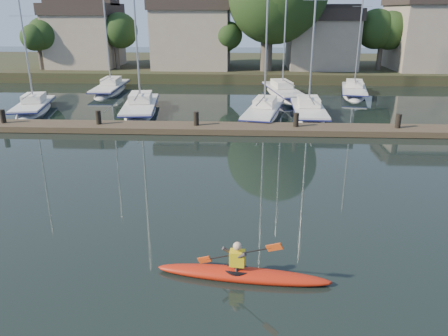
{
  "coord_description": "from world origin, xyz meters",
  "views": [
    {
      "loc": [
        0.0,
        -11.67,
        6.89
      ],
      "look_at": [
        -0.81,
        4.12,
        1.2
      ],
      "focal_mm": 35.0,
      "sensor_mm": 36.0,
      "label": 1
    }
  ],
  "objects_px": {
    "sailboat_5": "(111,94)",
    "sailboat_7": "(353,97)",
    "sailboat_0": "(35,113)",
    "dock": "(246,129)",
    "sailboat_2": "(263,118)",
    "sailboat_1": "(141,115)",
    "sailboat_6": "(283,97)",
    "sailboat_3": "(308,119)",
    "kayak": "(242,272)"
  },
  "relations": [
    {
      "from": "kayak",
      "to": "sailboat_1",
      "type": "height_order",
      "value": "sailboat_1"
    },
    {
      "from": "sailboat_0",
      "to": "sailboat_3",
      "type": "bearing_deg",
      "value": -13.63
    },
    {
      "from": "sailboat_1",
      "to": "sailboat_5",
      "type": "xyz_separation_m",
      "value": [
        -4.72,
        8.35,
        0.02
      ]
    },
    {
      "from": "sailboat_5",
      "to": "sailboat_2",
      "type": "bearing_deg",
      "value": -36.11
    },
    {
      "from": "sailboat_6",
      "to": "kayak",
      "type": "bearing_deg",
      "value": -107.15
    },
    {
      "from": "sailboat_1",
      "to": "sailboat_2",
      "type": "height_order",
      "value": "sailboat_1"
    },
    {
      "from": "sailboat_2",
      "to": "sailboat_6",
      "type": "bearing_deg",
      "value": 87.73
    },
    {
      "from": "kayak",
      "to": "sailboat_5",
      "type": "height_order",
      "value": "sailboat_5"
    },
    {
      "from": "sailboat_1",
      "to": "kayak",
      "type": "bearing_deg",
      "value": -77.32
    },
    {
      "from": "sailboat_0",
      "to": "sailboat_7",
      "type": "xyz_separation_m",
      "value": [
        24.99,
        7.99,
        0.0
      ]
    },
    {
      "from": "sailboat_6",
      "to": "sailboat_7",
      "type": "relative_size",
      "value": 1.23
    },
    {
      "from": "kayak",
      "to": "sailboat_2",
      "type": "height_order",
      "value": "sailboat_2"
    },
    {
      "from": "sailboat_6",
      "to": "sailboat_0",
      "type": "bearing_deg",
      "value": -169.04
    },
    {
      "from": "sailboat_0",
      "to": "sailboat_1",
      "type": "distance_m",
      "value": 7.92
    },
    {
      "from": "dock",
      "to": "sailboat_6",
      "type": "distance_m",
      "value": 12.95
    },
    {
      "from": "dock",
      "to": "sailboat_6",
      "type": "xyz_separation_m",
      "value": [
        3.19,
        12.54,
        -0.38
      ]
    },
    {
      "from": "kayak",
      "to": "sailboat_1",
      "type": "relative_size",
      "value": 0.32
    },
    {
      "from": "sailboat_1",
      "to": "sailboat_6",
      "type": "bearing_deg",
      "value": 26.67
    },
    {
      "from": "kayak",
      "to": "sailboat_6",
      "type": "distance_m",
      "value": 28.16
    },
    {
      "from": "sailboat_6",
      "to": "sailboat_2",
      "type": "bearing_deg",
      "value": -114.11
    },
    {
      "from": "dock",
      "to": "sailboat_3",
      "type": "distance_m",
      "value": 6.3
    },
    {
      "from": "sailboat_5",
      "to": "sailboat_6",
      "type": "xyz_separation_m",
      "value": [
        15.55,
        -0.97,
        0.0
      ]
    },
    {
      "from": "sailboat_2",
      "to": "sailboat_5",
      "type": "height_order",
      "value": "sailboat_5"
    },
    {
      "from": "sailboat_0",
      "to": "sailboat_3",
      "type": "distance_m",
      "value": 19.93
    },
    {
      "from": "dock",
      "to": "sailboat_0",
      "type": "distance_m",
      "value": 16.4
    },
    {
      "from": "sailboat_1",
      "to": "sailboat_7",
      "type": "relative_size",
      "value": 1.18
    },
    {
      "from": "sailboat_1",
      "to": "sailboat_3",
      "type": "xyz_separation_m",
      "value": [
        12.01,
        -0.64,
        0.01
      ]
    },
    {
      "from": "sailboat_0",
      "to": "sailboat_5",
      "type": "distance_m",
      "value": 8.96
    },
    {
      "from": "dock",
      "to": "sailboat_2",
      "type": "bearing_deg",
      "value": 74.43
    },
    {
      "from": "sailboat_1",
      "to": "sailboat_3",
      "type": "relative_size",
      "value": 1.13
    },
    {
      "from": "sailboat_6",
      "to": "sailboat_3",
      "type": "bearing_deg",
      "value": -92.24
    },
    {
      "from": "sailboat_3",
      "to": "sailboat_6",
      "type": "xyz_separation_m",
      "value": [
        -1.18,
        8.02,
        0.02
      ]
    },
    {
      "from": "sailboat_2",
      "to": "sailboat_3",
      "type": "xyz_separation_m",
      "value": [
        3.13,
        0.12,
        -0.01
      ]
    },
    {
      "from": "kayak",
      "to": "sailboat_1",
      "type": "distance_m",
      "value": 21.96
    },
    {
      "from": "sailboat_5",
      "to": "sailboat_0",
      "type": "bearing_deg",
      "value": -113.17
    },
    {
      "from": "sailboat_1",
      "to": "sailboat_7",
      "type": "height_order",
      "value": "sailboat_1"
    },
    {
      "from": "kayak",
      "to": "sailboat_7",
      "type": "relative_size",
      "value": 0.38
    },
    {
      "from": "sailboat_2",
      "to": "sailboat_7",
      "type": "relative_size",
      "value": 1.15
    },
    {
      "from": "sailboat_2",
      "to": "sailboat_6",
      "type": "xyz_separation_m",
      "value": [
        1.96,
        8.14,
        0.0
      ]
    },
    {
      "from": "dock",
      "to": "sailboat_7",
      "type": "distance_m",
      "value": 16.17
    },
    {
      "from": "dock",
      "to": "sailboat_0",
      "type": "height_order",
      "value": "sailboat_0"
    },
    {
      "from": "sailboat_0",
      "to": "sailboat_7",
      "type": "bearing_deg",
      "value": 5.88
    },
    {
      "from": "kayak",
      "to": "sailboat_2",
      "type": "bearing_deg",
      "value": 92.49
    },
    {
      "from": "dock",
      "to": "sailboat_3",
      "type": "xyz_separation_m",
      "value": [
        4.36,
        4.52,
        -0.4
      ]
    },
    {
      "from": "sailboat_3",
      "to": "sailboat_7",
      "type": "relative_size",
      "value": 1.04
    },
    {
      "from": "sailboat_5",
      "to": "sailboat_7",
      "type": "bearing_deg",
      "value": -3.27
    },
    {
      "from": "kayak",
      "to": "sailboat_3",
      "type": "distance_m",
      "value": 20.44
    },
    {
      "from": "kayak",
      "to": "sailboat_3",
      "type": "relative_size",
      "value": 0.37
    },
    {
      "from": "sailboat_0",
      "to": "sailboat_6",
      "type": "bearing_deg",
      "value": 9.69
    },
    {
      "from": "kayak",
      "to": "dock",
      "type": "height_order",
      "value": "kayak"
    }
  ]
}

